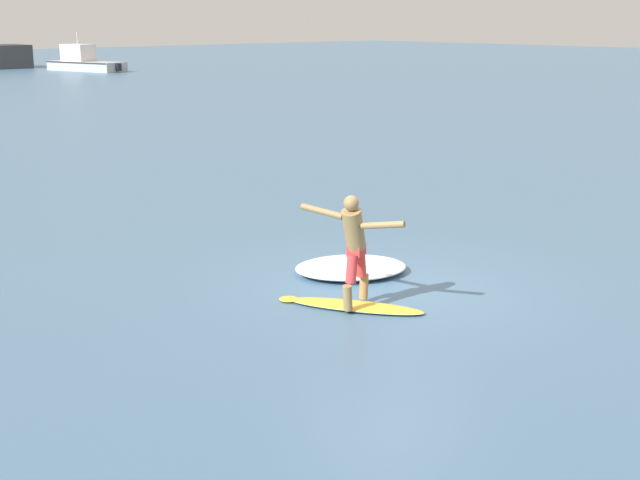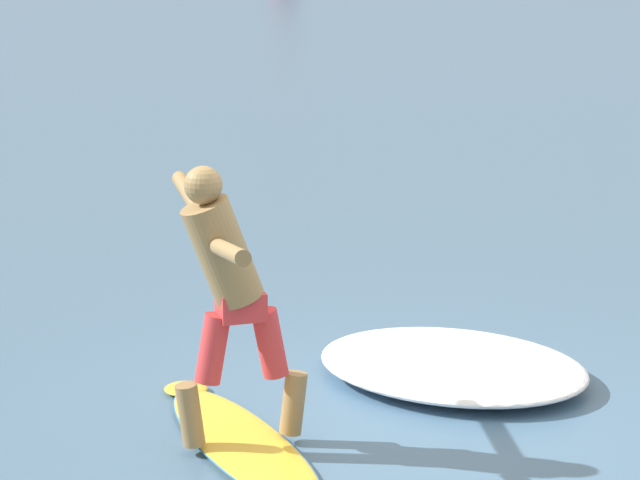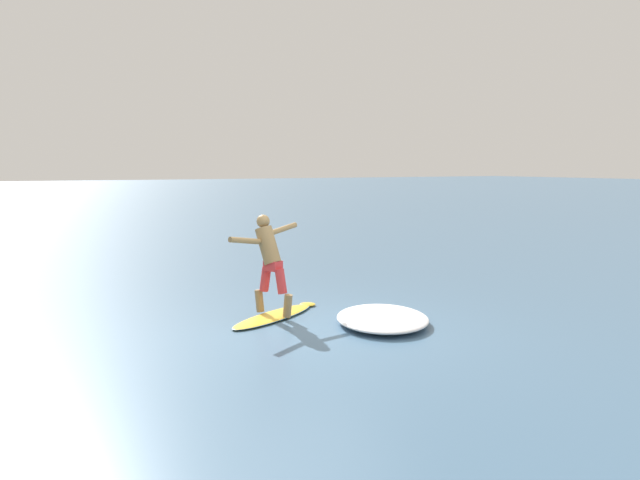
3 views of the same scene
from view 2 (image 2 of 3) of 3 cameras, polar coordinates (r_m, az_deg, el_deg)
The scene contains 4 objects.
ground_plane at distance 9.01m, azimuth 3.45°, elevation -7.48°, with size 200.00×200.00×0.00m, color #456786.
surfboard at distance 8.89m, azimuth -3.01°, elevation -7.59°, with size 1.46×2.08×0.19m.
surfer at distance 8.52m, azimuth -3.54°, elevation -1.59°, with size 0.90×1.45×1.63m.
wave_foam_at_tail at distance 9.99m, azimuth 5.01°, elevation -4.72°, with size 2.28×2.10×0.19m.
Camera 2 is at (0.37, -8.37, 3.31)m, focal length 85.00 mm.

